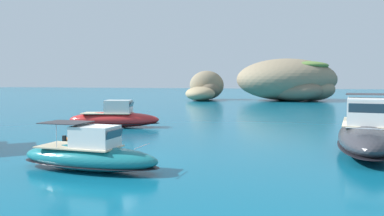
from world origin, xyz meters
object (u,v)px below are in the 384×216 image
Objects in this scene: islet_small at (205,88)px; motorboat_red at (115,118)px; islet_large at (291,82)px; dinghy_tender at (77,138)px; motorboat_teal at (90,155)px; motorboat_charcoal at (367,134)px.

islet_small is 1.77× the size of motorboat_red.
islet_large is 3.30× the size of motorboat_red.
motorboat_teal is at bearing -51.06° from dinghy_tender.
islet_small reaches higher than motorboat_teal.
islet_small is 59.15m from dinghy_tender.
islet_small is (-18.53, -3.26, -1.35)m from islet_large.
dinghy_tender is at bearing -99.83° from islet_large.
islet_large is 62.89m from dinghy_tender.
motorboat_teal is (13.52, -65.66, -1.86)m from islet_small.
motorboat_red is at bearing -102.75° from islet_large.
motorboat_charcoal is at bearing 35.08° from motorboat_teal.
islet_large is at bearing 80.17° from dinghy_tender.
islet_small is 51.21m from motorboat_red.
motorboat_red is at bearing 115.92° from motorboat_teal.
islet_large is at bearing 77.25° from motorboat_red.
motorboat_teal reaches higher than dinghy_tender.
islet_small is at bearing 97.59° from dinghy_tender.
motorboat_charcoal is 15.75m from motorboat_teal.
islet_small is at bearing 101.63° from motorboat_teal.
motorboat_teal is at bearing -64.08° from motorboat_red.
motorboat_red reaches higher than motorboat_teal.
islet_large reaches higher than dinghy_tender.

